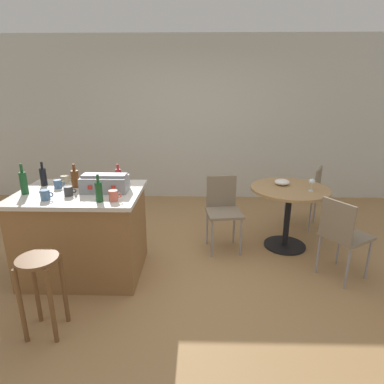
# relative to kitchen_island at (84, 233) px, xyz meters

# --- Properties ---
(ground_plane) EXTENTS (8.80, 8.80, 0.00)m
(ground_plane) POSITION_rel_kitchen_island_xyz_m (1.06, 0.07, -0.45)
(ground_plane) COLOR #A37A4C
(back_wall) EXTENTS (8.00, 0.10, 2.70)m
(back_wall) POSITION_rel_kitchen_island_xyz_m (1.06, 2.59, 0.90)
(back_wall) COLOR beige
(back_wall) RESTS_ON ground_plane
(kitchen_island) EXTENTS (1.22, 0.90, 0.90)m
(kitchen_island) POSITION_rel_kitchen_island_xyz_m (0.00, 0.00, 0.00)
(kitchen_island) COLOR olive
(kitchen_island) RESTS_ON ground_plane
(wooden_stool) EXTENTS (0.31, 0.31, 0.67)m
(wooden_stool) POSITION_rel_kitchen_island_xyz_m (-0.03, -0.89, 0.02)
(wooden_stool) COLOR brown
(wooden_stool) RESTS_ON ground_plane
(dining_table) EXTENTS (0.92, 0.92, 0.76)m
(dining_table) POSITION_rel_kitchen_island_xyz_m (2.26, 0.64, 0.12)
(dining_table) COLOR black
(dining_table) RESTS_ON ground_plane
(folding_chair_near) EXTENTS (0.45, 0.45, 0.88)m
(folding_chair_near) POSITION_rel_kitchen_island_xyz_m (1.48, 0.61, 0.07)
(folding_chair_near) COLOR #7F705B
(folding_chair_near) RESTS_ON ground_plane
(folding_chair_far) EXTENTS (0.55, 0.55, 0.86)m
(folding_chair_far) POSITION_rel_kitchen_island_xyz_m (2.62, -0.05, 0.05)
(folding_chair_far) COLOR #7F705B
(folding_chair_far) RESTS_ON ground_plane
(folding_chair_left) EXTENTS (0.54, 0.54, 0.86)m
(folding_chair_left) POSITION_rel_kitchen_island_xyz_m (2.69, 1.28, 0.05)
(folding_chair_left) COLOR #7F705B
(folding_chair_left) RESTS_ON ground_plane
(toolbox) EXTENTS (0.45, 0.24, 0.18)m
(toolbox) POSITION_rel_kitchen_island_xyz_m (0.26, 0.02, 0.53)
(toolbox) COLOR gray
(toolbox) RESTS_ON kitchen_island
(bottle_0) EXTENTS (0.07, 0.07, 0.30)m
(bottle_0) POSITION_rel_kitchen_island_xyz_m (-0.49, -0.09, 0.57)
(bottle_0) COLOR #194C23
(bottle_0) RESTS_ON kitchen_island
(bottle_1) EXTENTS (0.07, 0.07, 0.25)m
(bottle_1) POSITION_rel_kitchen_island_xyz_m (-0.44, 0.20, 0.55)
(bottle_1) COLOR black
(bottle_1) RESTS_ON kitchen_island
(bottle_2) EXTENTS (0.06, 0.06, 0.25)m
(bottle_2) POSITION_rel_kitchen_island_xyz_m (0.29, -0.29, 0.55)
(bottle_2) COLOR #194C23
(bottle_2) RESTS_ON kitchen_island
(bottle_3) EXTENTS (0.06, 0.06, 0.20)m
(bottle_3) POSITION_rel_kitchen_island_xyz_m (0.32, 0.34, 0.53)
(bottle_3) COLOR maroon
(bottle_3) RESTS_ON kitchen_island
(bottle_4) EXTENTS (0.08, 0.08, 0.24)m
(bottle_4) POSITION_rel_kitchen_island_xyz_m (-0.08, 0.15, 0.54)
(bottle_4) COLOR #603314
(bottle_4) RESTS_ON kitchen_island
(cup_0) EXTENTS (0.12, 0.08, 0.09)m
(cup_0) POSITION_rel_kitchen_island_xyz_m (-0.21, -0.25, 0.50)
(cup_0) COLOR #4C7099
(cup_0) RESTS_ON kitchen_island
(cup_1) EXTENTS (0.11, 0.08, 0.09)m
(cup_1) POSITION_rel_kitchen_island_xyz_m (-0.25, 0.11, 0.49)
(cup_1) COLOR #4C7099
(cup_1) RESTS_ON kitchen_island
(cup_2) EXTENTS (0.12, 0.08, 0.10)m
(cup_2) POSITION_rel_kitchen_island_xyz_m (0.42, -0.27, 0.50)
(cup_2) COLOR #DB6651
(cup_2) RESTS_ON kitchen_island
(cup_3) EXTENTS (0.12, 0.08, 0.09)m
(cup_3) POSITION_rel_kitchen_island_xyz_m (-0.05, -0.13, 0.49)
(cup_3) COLOR #383838
(cup_3) RESTS_ON kitchen_island
(cup_4) EXTENTS (0.12, 0.09, 0.08)m
(cup_4) POSITION_rel_kitchen_island_xyz_m (-0.25, 0.29, 0.49)
(cup_4) COLOR tan
(cup_4) RESTS_ON kitchen_island
(wine_glass) EXTENTS (0.07, 0.07, 0.14)m
(wine_glass) POSITION_rel_kitchen_island_xyz_m (2.47, 0.53, 0.41)
(wine_glass) COLOR silver
(wine_glass) RESTS_ON dining_table
(serving_bowl) EXTENTS (0.18, 0.18, 0.07)m
(serving_bowl) POSITION_rel_kitchen_island_xyz_m (2.20, 0.76, 0.34)
(serving_bowl) COLOR white
(serving_bowl) RESTS_ON dining_table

